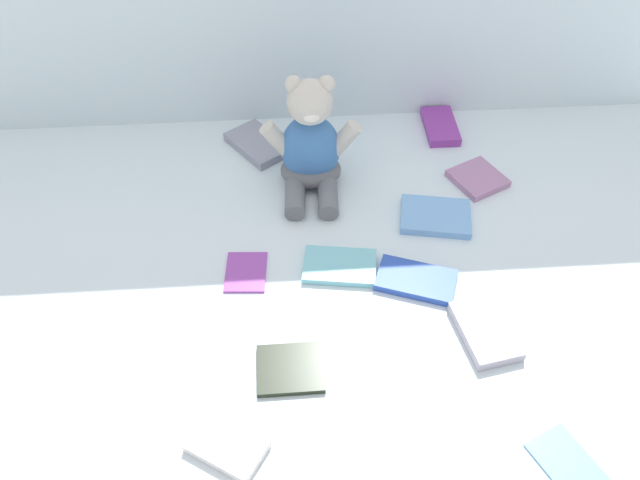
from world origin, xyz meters
The scene contains 13 objects.
ground_plane centered at (0.00, 0.00, 0.00)m, with size 3.20×3.20×0.00m, color silver.
teddy_bear centered at (0.00, 0.16, 0.09)m, with size 0.20×0.18×0.24m.
book_case_0 centered at (0.33, -0.47, 0.00)m, with size 0.07×0.11×0.01m, color #70A5D4.
book_case_1 centered at (0.30, 0.32, 0.01)m, with size 0.07×0.13×0.02m, color purple.
book_case_2 centered at (0.26, -0.24, 0.01)m, with size 0.08×0.13×0.02m, color #A79EAD.
book_case_3 centered at (-0.11, 0.28, 0.01)m, with size 0.09×0.14×0.02m, color gray.
book_case_4 centered at (-0.13, -0.08, 0.00)m, with size 0.07×0.09×0.01m, color purple.
book_case_5 centered at (0.23, 0.04, 0.01)m, with size 0.10×0.13×0.02m, color #72A6DE.
book_case_6 centered at (0.04, -0.08, 0.01)m, with size 0.08×0.13×0.01m, color #75C0CD.
book_case_7 centered at (0.17, -0.12, 0.01)m, with size 0.08×0.14×0.01m, color #294BAC.
book_case_8 centered at (-0.06, -0.29, 0.01)m, with size 0.09×0.10×0.01m, color black.
book_case_9 centered at (-0.15, -0.41, 0.01)m, with size 0.07×0.11×0.02m, color white.
book_case_10 centered at (0.34, 0.14, 0.01)m, with size 0.09×0.10×0.01m, color #A7729B.
Camera 1 is at (-0.05, -0.85, 0.89)m, focal length 36.69 mm.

